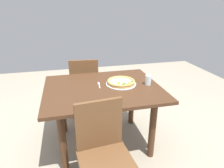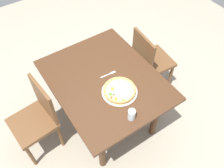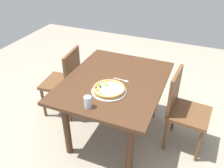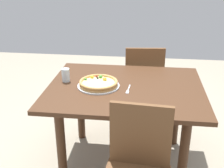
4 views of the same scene
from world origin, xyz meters
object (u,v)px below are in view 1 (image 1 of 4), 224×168
dining_table (103,96)px  plate (121,84)px  chair_far (85,85)px  pizza (121,82)px  fork (99,85)px  drinking_glass (148,80)px  chair_near (104,153)px

dining_table → plate: plate is taller
chair_far → pizza: bearing=-58.7°
fork → drinking_glass: bearing=-98.5°
pizza → drinking_glass: 0.29m
pizza → fork: pizza is taller
chair_near → fork: 0.82m
chair_far → pizza: chair_far is taller
dining_table → plate: bearing=7.4°
chair_near → plate: size_ratio=2.62×
chair_near → pizza: size_ratio=2.85×
chair_far → drinking_glass: bearing=-45.7°
plate → drinking_glass: 0.30m
chair_near → chair_far: same height
chair_near → pizza: bearing=-120.8°
chair_near → drinking_glass: size_ratio=8.05×
plate → drinking_glass: bearing=-14.9°
pizza → chair_near: bearing=-115.1°
pizza → fork: 0.24m
plate → dining_table: bearing=-172.6°
dining_table → chair_near: chair_near is taller
chair_far → dining_table: bearing=-74.9°
chair_near → chair_far: (0.00, 1.41, 0.00)m
drinking_glass → plate: bearing=165.1°
pizza → dining_table: bearing=-173.0°
fork → chair_far: bearing=13.5°
dining_table → chair_far: bearing=100.4°
dining_table → pizza: size_ratio=4.00×
plate → drinking_glass: size_ratio=3.07×
fork → plate: bearing=-96.0°
dining_table → chair_near: (-0.13, -0.71, -0.14)m
pizza → drinking_glass: bearing=-14.6°
chair_near → fork: chair_near is taller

